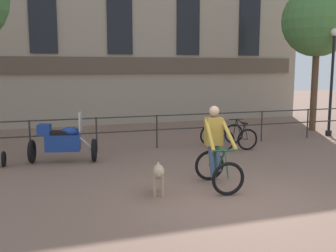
# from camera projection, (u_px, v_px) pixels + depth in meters

# --- Properties ---
(ground_plane) EXTENTS (60.00, 60.00, 0.00)m
(ground_plane) POSITION_uv_depth(u_px,v_px,m) (236.00, 201.00, 7.46)
(ground_plane) COLOR #7A5B4C
(canal_railing) EXTENTS (15.05, 0.05, 1.05)m
(canal_railing) POSITION_uv_depth(u_px,v_px,m) (157.00, 126.00, 12.24)
(canal_railing) COLOR #2D2B28
(canal_railing) RESTS_ON ground_plane
(cyclist_with_bike) EXTENTS (0.78, 1.22, 1.70)m
(cyclist_with_bike) POSITION_uv_depth(u_px,v_px,m) (216.00, 151.00, 8.32)
(cyclist_with_bike) COLOR black
(cyclist_with_bike) RESTS_ON ground_plane
(dog) EXTENTS (0.38, 0.90, 0.64)m
(dog) POSITION_uv_depth(u_px,v_px,m) (159.00, 173.00, 7.70)
(dog) COLOR tan
(dog) RESTS_ON ground_plane
(parked_motorcycle) EXTENTS (1.84, 0.98, 1.35)m
(parked_motorcycle) POSITION_uv_depth(u_px,v_px,m) (62.00, 141.00, 10.42)
(parked_motorcycle) COLOR black
(parked_motorcycle) RESTS_ON ground_plane
(parked_bicycle_near_lamp) EXTENTS (0.70, 1.13, 0.86)m
(parked_bicycle_near_lamp) POSITION_uv_depth(u_px,v_px,m) (217.00, 137.00, 12.22)
(parked_bicycle_near_lamp) COLOR black
(parked_bicycle_near_lamp) RESTS_ON ground_plane
(parked_bicycle_mid_left) EXTENTS (0.75, 1.16, 0.86)m
(parked_bicycle_mid_left) POSITION_uv_depth(u_px,v_px,m) (240.00, 136.00, 12.48)
(parked_bicycle_mid_left) COLOR black
(parked_bicycle_mid_left) RESTS_ON ground_plane
(street_lamp) EXTENTS (0.28, 0.28, 3.90)m
(street_lamp) POSITION_uv_depth(u_px,v_px,m) (332.00, 76.00, 14.25)
(street_lamp) COLOR black
(street_lamp) RESTS_ON ground_plane
(tree_canalside_right) EXTENTS (2.77, 2.77, 5.69)m
(tree_canalside_right) POSITION_uv_depth(u_px,v_px,m) (318.00, 21.00, 15.22)
(tree_canalside_right) COLOR brown
(tree_canalside_right) RESTS_ON ground_plane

